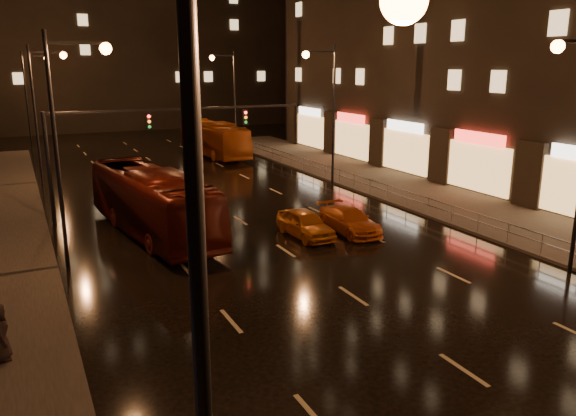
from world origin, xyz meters
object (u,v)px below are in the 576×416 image
Objects in this scene: bus_curb at (214,139)px; taxi_far at (349,220)px; bus_red at (152,202)px; taxi_near at (305,224)px.

bus_curb reaches higher than taxi_far.
bus_red is at bearing 155.16° from taxi_far.
bus_red is 26.05m from bus_curb.
taxi_far is (9.41, -4.33, -1.06)m from bus_red.
bus_curb is 2.86× the size of taxi_near.
taxi_far is at bearing -32.18° from bus_red.
bus_red is at bearing -118.81° from bus_curb.
taxi_near is (6.94, -4.02, -1.01)m from bus_red.
bus_red reaches higher than taxi_far.
bus_red is at bearing 148.09° from taxi_near.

